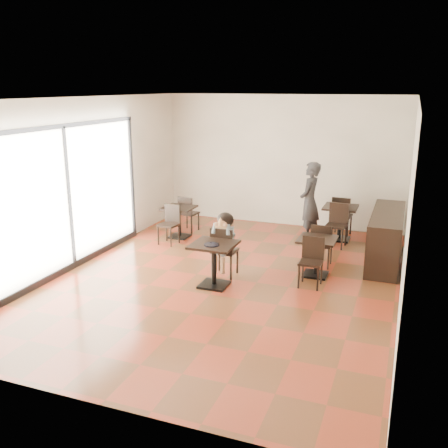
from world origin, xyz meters
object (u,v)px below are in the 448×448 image
at_px(child, 225,245).
at_px(cafe_table_back, 340,223).
at_px(cafe_table_mid, 316,257).
at_px(child_table, 214,265).
at_px(chair_mid_a, 322,245).
at_px(cafe_table_left, 179,222).
at_px(chair_left_a, 189,213).
at_px(chair_back_a, 342,216).
at_px(chair_back_b, 336,226).
at_px(child_chair, 225,251).
at_px(chair_left_b, 168,225).
at_px(adult_patron, 310,202).
at_px(chair_mid_b, 311,263).

relative_size(child, cafe_table_back, 1.52).
height_order(child, cafe_table_mid, child).
bearing_deg(child_table, chair_mid_a, 46.76).
distance_m(cafe_table_left, chair_mid_a, 3.50).
distance_m(chair_left_a, chair_back_a, 3.61).
relative_size(cafe_table_left, chair_back_b, 0.77).
xyz_separation_m(child_table, cafe_table_back, (1.66, 3.53, -0.00)).
relative_size(child_table, cafe_table_left, 1.09).
xyz_separation_m(child_table, chair_back_b, (1.66, 2.98, 0.08)).
relative_size(child_chair, chair_back_a, 1.00).
height_order(cafe_table_mid, cafe_table_back, cafe_table_back).
bearing_deg(child_table, chair_back_a, 66.93).
bearing_deg(chair_mid_a, chair_left_b, -3.14).
bearing_deg(adult_patron, chair_left_a, -80.04).
xyz_separation_m(cafe_table_left, chair_left_b, (-0.00, -0.55, 0.07)).
height_order(child_chair, chair_back_b, child_chair).
height_order(child, chair_left_a, child).
xyz_separation_m(chair_mid_a, chair_left_a, (-3.41, 1.31, 0.00)).
bearing_deg(child_table, cafe_table_back, 64.79).
distance_m(adult_patron, cafe_table_back, 0.88).
height_order(child_chair, cafe_table_back, child_chair).
distance_m(adult_patron, chair_mid_a, 1.72).
relative_size(child, chair_mid_b, 1.37).
xyz_separation_m(cafe_table_mid, chair_mid_a, (0.00, 0.55, 0.07)).
relative_size(child_table, adult_patron, 0.44).
height_order(child_chair, child, child).
height_order(adult_patron, cafe_table_back, adult_patron).
xyz_separation_m(child, cafe_table_left, (-1.83, 1.89, -0.23)).
xyz_separation_m(child, cafe_table_mid, (1.58, 0.58, -0.23)).
relative_size(cafe_table_left, chair_left_a, 0.83).
relative_size(cafe_table_back, chair_left_a, 0.90).
xyz_separation_m(child_chair, chair_back_b, (1.66, 2.43, -0.00)).
distance_m(cafe_table_mid, chair_back_a, 2.78).
bearing_deg(chair_mid_a, child, 36.00).
xyz_separation_m(child_chair, cafe_table_left, (-1.83, 1.89, -0.11)).
distance_m(cafe_table_back, chair_back_b, 0.56).
bearing_deg(cafe_table_back, chair_back_b, -90.00).
bearing_deg(cafe_table_back, chair_back_a, 90.00).
bearing_deg(child_chair, adult_patron, -110.69).
height_order(chair_mid_b, chair_left_b, same).
relative_size(child, chair_back_b, 1.26).
relative_size(cafe_table_mid, chair_mid_b, 0.83).
xyz_separation_m(child_chair, cafe_table_back, (1.66, 2.98, -0.08)).
height_order(chair_mid_b, chair_back_a, chair_back_a).
bearing_deg(chair_left_a, cafe_table_mid, 158.26).
xyz_separation_m(chair_mid_a, chair_left_b, (-3.41, 0.21, 0.00)).
xyz_separation_m(chair_left_a, chair_left_b, (0.00, -1.10, 0.00)).
bearing_deg(cafe_table_left, chair_back_a, 22.72).
bearing_deg(child_chair, chair_mid_b, -178.94).
height_order(chair_mid_a, chair_back_a, chair_back_a).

